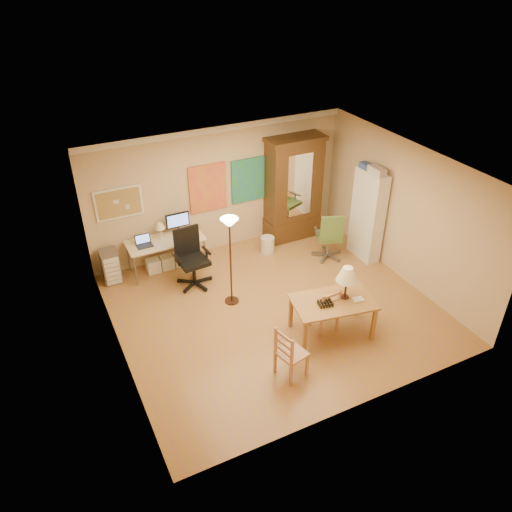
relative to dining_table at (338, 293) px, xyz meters
name	(u,v)px	position (x,y,z in m)	size (l,w,h in m)	color
floor	(275,309)	(-0.64, 0.98, -0.80)	(5.50, 5.50, 0.00)	olive
crown_molding	(217,129)	(-0.64, 3.44, 1.84)	(5.50, 0.08, 0.12)	white
corkboard	(119,203)	(-2.69, 3.45, 0.70)	(0.90, 0.04, 0.62)	#A2854C
art_panel_left	(208,188)	(-0.89, 3.45, 0.65)	(0.80, 0.04, 1.00)	gold
art_panel_right	(248,180)	(0.01, 3.45, 0.65)	(0.75, 0.04, 0.95)	teal
dining_table	(338,293)	(0.00, 0.00, 0.00)	(1.46, 1.03, 1.26)	#935830
ladder_chair_back	(325,310)	(-0.13, 0.13, -0.40)	(0.40, 0.38, 0.84)	#A96F4D
ladder_chair_left	(290,354)	(-1.20, -0.54, -0.38)	(0.48, 0.49, 0.89)	#A96F4D
torchiere_lamp	(230,236)	(-1.24, 1.54, 0.60)	(0.32, 0.32, 1.74)	#3B2317
computer_desk	(167,251)	(-1.95, 3.14, -0.38)	(1.51, 0.66, 1.14)	beige
office_chair_black	(193,270)	(-1.68, 2.40, -0.49)	(0.71, 0.71, 1.16)	black
office_chair_green	(328,246)	(1.20, 2.04, -0.51)	(0.66, 0.66, 1.07)	slate
drawer_cart	(111,266)	(-3.08, 3.20, -0.46)	(0.33, 0.40, 0.67)	slate
armoire	(293,195)	(0.98, 3.22, 0.21)	(1.26, 0.60, 2.31)	#3C2310
bookshelf	(367,216)	(1.91, 1.78, 0.16)	(0.29, 0.77, 1.92)	white
wastebin	(268,245)	(0.15, 2.80, -0.61)	(0.29, 0.29, 0.36)	silver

